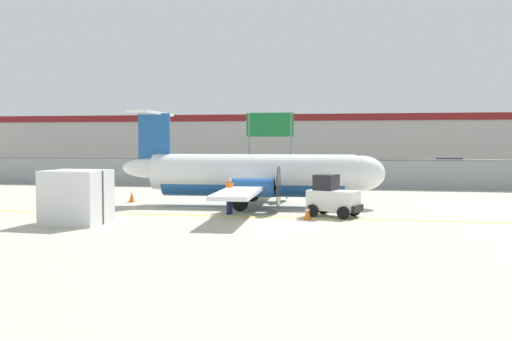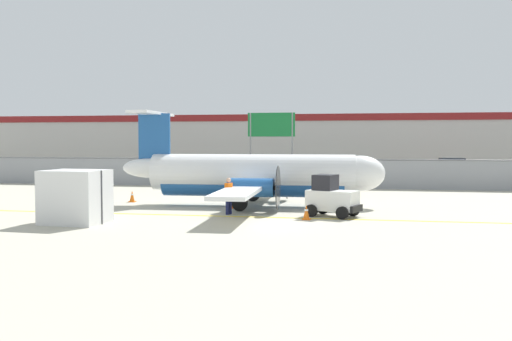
# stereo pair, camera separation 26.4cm
# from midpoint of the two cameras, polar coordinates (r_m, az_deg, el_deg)

# --- Properties ---
(ground_plane) EXTENTS (140.00, 140.00, 0.01)m
(ground_plane) POSITION_cam_midpoint_polar(r_m,az_deg,el_deg) (25.53, 0.03, -4.66)
(ground_plane) COLOR #B2AD99
(perimeter_fence) EXTENTS (98.00, 0.10, 2.10)m
(perimeter_fence) POSITION_cam_midpoint_polar(r_m,az_deg,el_deg) (41.20, 4.08, -0.17)
(perimeter_fence) COLOR gray
(perimeter_fence) RESTS_ON ground
(parking_lot_strip) EXTENTS (98.00, 17.00, 0.12)m
(parking_lot_strip) POSITION_cam_midpoint_polar(r_m,az_deg,el_deg) (52.68, 5.48, -0.62)
(parking_lot_strip) COLOR #38383A
(parking_lot_strip) RESTS_ON ground
(background_building) EXTENTS (91.00, 8.10, 6.50)m
(background_building) POSITION_cam_midpoint_polar(r_m,az_deg,el_deg) (71.01, 6.81, 2.90)
(background_building) COLOR beige
(background_building) RESTS_ON ground
(commuter_airplane) EXTENTS (13.85, 16.05, 4.92)m
(commuter_airplane) POSITION_cam_midpoint_polar(r_m,az_deg,el_deg) (29.61, 0.37, -0.49)
(commuter_airplane) COLOR white
(commuter_airplane) RESTS_ON ground
(baggage_tug) EXTENTS (2.57, 2.04, 1.88)m
(baggage_tug) POSITION_cam_midpoint_polar(r_m,az_deg,el_deg) (25.83, 7.83, -2.70)
(baggage_tug) COLOR silver
(baggage_tug) RESTS_ON ground
(ground_crew_worker) EXTENTS (0.46, 0.53, 1.70)m
(ground_crew_worker) POSITION_cam_midpoint_polar(r_m,az_deg,el_deg) (26.35, -2.46, -2.35)
(ground_crew_worker) COLOR #191E4C
(ground_crew_worker) RESTS_ON ground
(cargo_container) EXTENTS (2.53, 2.16, 2.20)m
(cargo_container) POSITION_cam_midpoint_polar(r_m,az_deg,el_deg) (24.63, -17.32, -2.52)
(cargo_container) COLOR silver
(cargo_container) RESTS_ON ground
(traffic_cone_near_left) EXTENTS (0.36, 0.36, 0.64)m
(traffic_cone_near_left) POSITION_cam_midpoint_polar(r_m,az_deg,el_deg) (32.34, -12.05, -2.55)
(traffic_cone_near_left) COLOR orange
(traffic_cone_near_left) RESTS_ON ground
(traffic_cone_near_right) EXTENTS (0.36, 0.36, 0.64)m
(traffic_cone_near_right) POSITION_cam_midpoint_polar(r_m,az_deg,el_deg) (28.74, -2.22, -3.18)
(traffic_cone_near_right) COLOR orange
(traffic_cone_near_right) RESTS_ON ground
(traffic_cone_far_left) EXTENTS (0.36, 0.36, 0.64)m
(traffic_cone_far_left) POSITION_cam_midpoint_polar(r_m,az_deg,el_deg) (24.75, 5.36, -4.20)
(traffic_cone_far_left) COLOR orange
(traffic_cone_far_left) RESTS_ON ground
(parked_car_0) EXTENTS (4.38, 2.42, 1.58)m
(parked_car_0) POSITION_cam_midpoint_polar(r_m,az_deg,el_deg) (54.35, -10.93, 0.33)
(parked_car_0) COLOR red
(parked_car_0) RESTS_ON parking_lot_strip
(parked_car_1) EXTENTS (4.38, 2.42, 1.58)m
(parked_car_1) POSITION_cam_midpoint_polar(r_m,az_deg,el_deg) (55.39, -2.79, 0.43)
(parked_car_1) COLOR slate
(parked_car_1) RESTS_ON parking_lot_strip
(parked_car_2) EXTENTS (4.27, 2.14, 1.58)m
(parked_car_2) POSITION_cam_midpoint_polar(r_m,az_deg,el_deg) (51.34, 1.92, 0.22)
(parked_car_2) COLOR silver
(parked_car_2) RESTS_ON parking_lot_strip
(parked_car_3) EXTENTS (4.23, 2.06, 1.58)m
(parked_car_3) POSITION_cam_midpoint_polar(r_m,az_deg,el_deg) (55.34, 8.48, 0.40)
(parked_car_3) COLOR slate
(parked_car_3) RESTS_ON parking_lot_strip
(parked_car_4) EXTENTS (4.22, 2.03, 1.58)m
(parked_car_4) POSITION_cam_midpoint_polar(r_m,az_deg,el_deg) (51.21, 15.53, 0.11)
(parked_car_4) COLOR silver
(parked_car_4) RESTS_ON parking_lot_strip
(parked_car_5) EXTENTS (4.35, 2.34, 1.58)m
(parked_car_5) POSITION_cam_midpoint_polar(r_m,az_deg,el_deg) (58.71, 19.01, 0.41)
(parked_car_5) COLOR red
(parked_car_5) RESTS_ON parking_lot_strip
(highway_sign) EXTENTS (3.60, 0.14, 5.50)m
(highway_sign) POSITION_cam_midpoint_polar(r_m,az_deg,el_deg) (43.19, 1.72, 3.99)
(highway_sign) COLOR slate
(highway_sign) RESTS_ON ground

